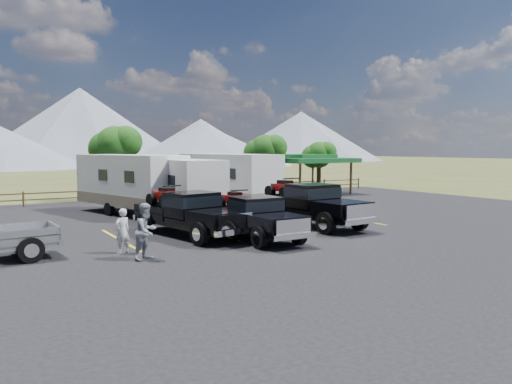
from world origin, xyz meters
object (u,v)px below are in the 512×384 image
pavilion (307,160)px  trailer_left (130,183)px  rig_right (309,203)px  rig_left (189,212)px  person_b (146,231)px  person_a (122,231)px  trailer_right (229,180)px  rig_center (253,216)px  trailer_center (178,187)px

pavilion → trailer_left: trailer_left is taller
pavilion → rig_right: 17.39m
rig_left → rig_right: 5.99m
rig_left → trailer_left: 8.11m
pavilion → person_b: 25.72m
rig_right → person_a: size_ratio=4.29×
rig_right → pavilion: bearing=49.1°
rig_right → trailer_left: 10.37m
trailer_left → person_b: bearing=-119.4°
trailer_left → person_a: 10.73m
trailer_right → rig_right: bearing=-99.5°
rig_center → trailer_right: (4.15, 10.01, 0.81)m
pavilion → person_a: pavilion is taller
rig_left → person_a: rig_left is taller
rig_center → rig_right: size_ratio=0.85×
trailer_left → rig_left: bearing=-104.9°
person_a → person_b: 1.42m
trailer_left → person_a: trailer_left is taller
trailer_center → trailer_right: bearing=26.2°
rig_right → person_b: (-8.94, -3.07, -0.13)m
rig_left → rig_right: rig_right is taller
rig_center → person_a: size_ratio=3.63×
rig_center → trailer_left: trailer_left is taller
rig_center → trailer_center: (-0.13, 7.69, 0.69)m
trailer_center → trailer_left: bearing=127.5°
trailer_center → rig_center: bearing=-91.3°
rig_center → person_a: bearing=-178.0°
rig_left → rig_right: (5.97, -0.35, 0.07)m
rig_left → person_b: 4.53m
pavilion → person_b: size_ratio=3.31×
trailer_left → person_b: (-2.94, -11.51, -0.79)m
pavilion → rig_right: (-10.28, -13.92, -1.68)m
rig_left → pavilion: bearing=28.7°
pavilion → rig_right: size_ratio=0.92×
trailer_left → person_a: bearing=-123.3°
person_b → person_a: bearing=73.6°
rig_left → rig_center: (2.01, -1.90, -0.07)m
trailer_left → trailer_center: 2.98m
rig_right → person_a: 9.51m
rig_left → person_b: (-2.97, -3.42, -0.06)m
trailer_right → person_a: 13.98m
trailer_center → trailer_right: size_ratio=0.93×
pavilion → person_a: 25.18m
pavilion → trailer_left: (-16.28, -5.49, -1.02)m
rig_right → rig_center: bearing=-163.1°
trailer_center → person_b: (-4.85, -9.21, -0.68)m
trailer_center → person_a: size_ratio=5.63×
rig_left → trailer_right: (6.16, 8.11, 0.74)m
rig_right → person_b: size_ratio=3.61×
rig_center → trailer_left: size_ratio=0.60×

